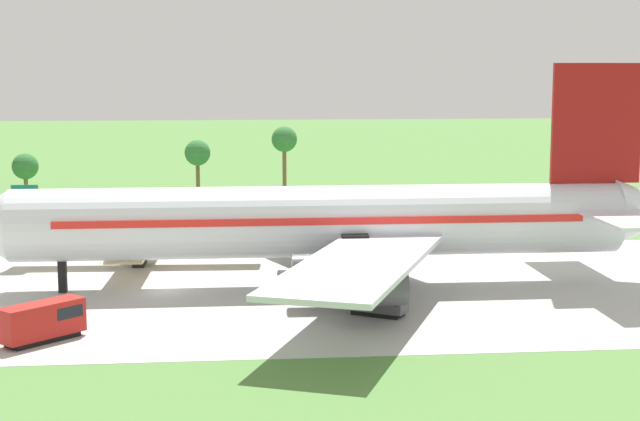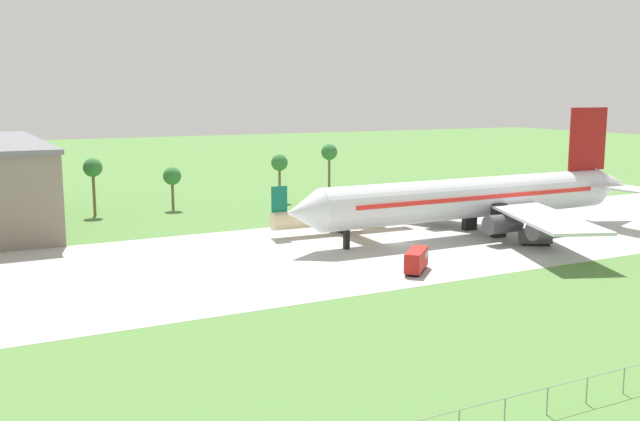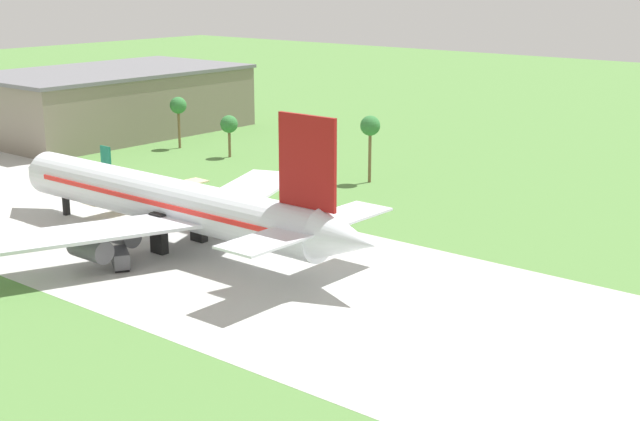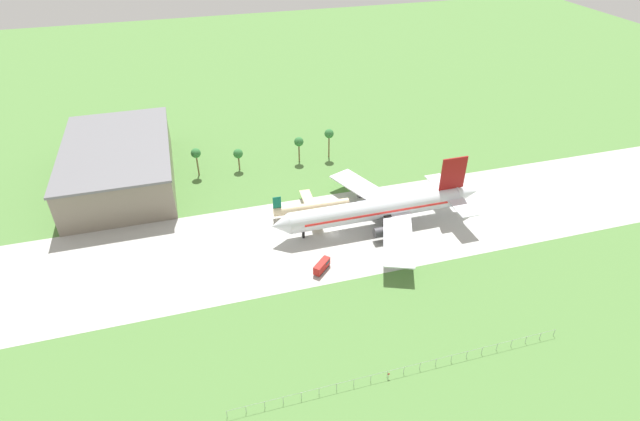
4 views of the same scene
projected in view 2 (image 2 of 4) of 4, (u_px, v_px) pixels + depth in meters
name	position (u px, v px, depth m)	size (l,w,h in m)	color
ground_plane	(399.00, 244.00, 110.70)	(600.00, 600.00, 0.00)	#517F3D
taxiway_strip	(399.00, 244.00, 110.69)	(320.00, 44.00, 0.02)	#B2B2AD
jet_airliner	(480.00, 198.00, 117.51)	(69.43, 57.09, 20.70)	silver
regional_aircraft	(342.00, 216.00, 119.36)	(25.41, 22.89, 8.48)	beige
baggage_tug	(536.00, 237.00, 109.60)	(5.15, 4.23, 2.33)	black
fuel_truck	(417.00, 260.00, 93.06)	(6.04, 5.94, 2.96)	black
palm_tree_row	(224.00, 165.00, 147.21)	(54.59, 3.60, 12.14)	brown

